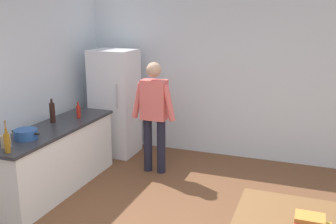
% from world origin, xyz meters
% --- Properties ---
extents(wall_back, '(6.40, 0.12, 2.70)m').
position_xyz_m(wall_back, '(0.00, 3.00, 1.35)').
color(wall_back, silver).
rests_on(wall_back, ground_plane).
extents(kitchen_counter, '(0.64, 2.20, 0.90)m').
position_xyz_m(kitchen_counter, '(-2.00, 0.80, 0.45)').
color(kitchen_counter, white).
rests_on(kitchen_counter, ground_plane).
extents(refrigerator, '(0.70, 0.67, 1.80)m').
position_xyz_m(refrigerator, '(-1.90, 2.40, 0.90)').
color(refrigerator, white).
rests_on(refrigerator, ground_plane).
extents(person, '(0.70, 0.22, 1.70)m').
position_xyz_m(person, '(-0.95, 1.85, 0.98)').
color(person, '#1E1E2D').
rests_on(person, ground_plane).
extents(cooking_pot, '(0.40, 0.28, 0.12)m').
position_xyz_m(cooking_pot, '(-2.00, 0.27, 0.96)').
color(cooking_pot, '#285193').
rests_on(cooking_pot, kitchen_counter).
extents(utensil_jar, '(0.11, 0.11, 0.32)m').
position_xyz_m(utensil_jar, '(-2.00, -0.05, 0.98)').
color(utensil_jar, tan).
rests_on(utensil_jar, kitchen_counter).
extents(bottle_wine_dark, '(0.08, 0.08, 0.34)m').
position_xyz_m(bottle_wine_dark, '(-2.14, 1.00, 1.05)').
color(bottle_wine_dark, black).
rests_on(bottle_wine_dark, kitchen_counter).
extents(bottle_oil_amber, '(0.06, 0.06, 0.28)m').
position_xyz_m(bottle_oil_amber, '(-1.86, -0.19, 1.02)').
color(bottle_oil_amber, '#996619').
rests_on(bottle_oil_amber, kitchen_counter).
extents(bottle_sauce_red, '(0.06, 0.06, 0.24)m').
position_xyz_m(bottle_sauce_red, '(-1.94, 1.34, 1.00)').
color(bottle_sauce_red, '#B22319').
rests_on(bottle_sauce_red, kitchen_counter).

